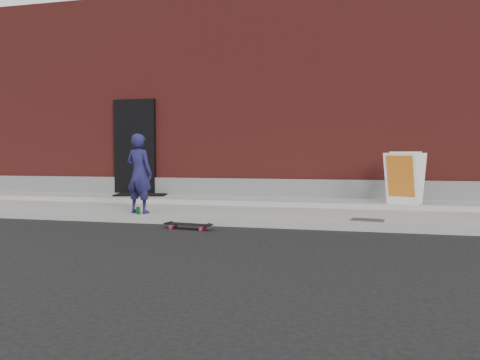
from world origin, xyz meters
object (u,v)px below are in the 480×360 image
(child, at_px, (139,173))
(pizza_sign, at_px, (404,178))
(skateboard, at_px, (188,225))
(soda_can, at_px, (138,211))

(child, height_order, pizza_sign, child)
(skateboard, relative_size, soda_can, 6.08)
(child, bearing_deg, pizza_sign, -147.69)
(child, height_order, soda_can, child)
(soda_can, bearing_deg, child, 108.51)
(skateboard, distance_m, pizza_sign, 4.30)
(skateboard, bearing_deg, child, 150.74)
(child, relative_size, pizza_sign, 1.41)
(child, distance_m, pizza_sign, 4.97)
(pizza_sign, bearing_deg, skateboard, -145.62)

